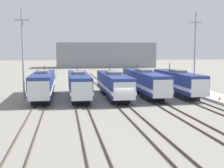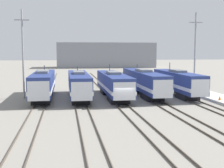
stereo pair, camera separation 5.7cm
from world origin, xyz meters
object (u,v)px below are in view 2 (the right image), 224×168
locomotive_center (114,84)px  locomotive_far_right (178,82)px  catenary_tower_left (23,52)px  traffic_cone (220,98)px  locomotive_far_left (43,85)px  catenary_tower_right (195,52)px  locomotive_center_left (79,85)px  locomotive_center_right (144,82)px

locomotive_center → locomotive_far_right: (10.33, 0.84, 0.05)m
catenary_tower_left → traffic_cone: bearing=-16.7°
locomotive_far_left → catenary_tower_right: bearing=3.2°
locomotive_far_right → catenary_tower_left: (-23.51, 0.88, 4.70)m
locomotive_far_left → locomotive_center: (10.33, -0.39, -0.10)m
locomotive_center_left → catenary_tower_left: catenary_tower_left is taller
locomotive_center_left → traffic_cone: 19.74m
locomotive_center_left → locomotive_far_right: 15.53m
catenary_tower_left → locomotive_center_left: bearing=-13.1°
catenary_tower_right → traffic_cone: 10.12m
locomotive_far_left → catenary_tower_right: (23.63, 1.33, 4.65)m
locomotive_center → locomotive_center_right: 5.56m
locomotive_center_right → locomotive_far_right: (5.17, -1.21, -0.03)m
locomotive_far_left → catenary_tower_left: 5.61m
locomotive_far_right → traffic_cone: 7.97m
catenary_tower_left → catenary_tower_right: bearing=0.0°
locomotive_center → catenary_tower_left: (-13.18, 1.72, 4.75)m
locomotive_center_right → catenary_tower_left: size_ratio=1.55×
locomotive_center_right → locomotive_center_left: bearing=-168.0°
locomotive_far_left → locomotive_center: bearing=-2.2°
locomotive_far_left → locomotive_far_right: size_ratio=0.98×
locomotive_center_right → traffic_cone: size_ratio=33.90×
locomotive_far_right → catenary_tower_left: catenary_tower_left is taller
locomotive_center → catenary_tower_right: (13.30, 1.72, 4.75)m
locomotive_far_left → catenary_tower_left: (-2.85, 1.33, 4.65)m
locomotive_far_right → catenary_tower_right: 5.63m
traffic_cone → locomotive_far_right: bearing=114.1°
locomotive_center_left → locomotive_center: (5.17, 0.14, -0.04)m
locomotive_center → catenary_tower_right: catenary_tower_right is taller
locomotive_far_right → locomotive_far_left: bearing=-178.8°
locomotive_center_right → locomotive_far_left: bearing=-173.9°
locomotive_far_left → locomotive_center_right: locomotive_far_left is taller
locomotive_far_left → locomotive_center: size_ratio=0.94×
catenary_tower_left → traffic_cone: catenary_tower_left is taller
catenary_tower_right → catenary_tower_left: bearing=180.0°
locomotive_center → catenary_tower_right: size_ratio=1.37×
locomotive_center → locomotive_far_left: bearing=177.8°
locomotive_center → locomotive_far_right: bearing=4.7°
locomotive_center_left → catenary_tower_right: bearing=5.7°
locomotive_center_left → locomotive_center: 5.17m
locomotive_center_left → locomotive_center: bearing=1.5°
locomotive_far_left → traffic_cone: (23.86, -6.71, -1.50)m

